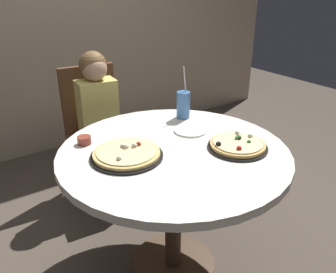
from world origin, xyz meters
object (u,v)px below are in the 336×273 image
soda_cup (183,105)px  dining_table (174,168)px  diner_child (104,139)px  pizza_veggie (127,154)px  plate_small (190,130)px  sauce_bowl (84,140)px  pizza_cheese (238,145)px  chair_wooden (95,124)px

soda_cup → dining_table: bearing=-132.9°
dining_table → diner_child: bearing=90.5°
dining_table → pizza_veggie: pizza_veggie is taller
soda_cup → plate_small: size_ratio=1.71×
sauce_bowl → pizza_cheese: bearing=-38.3°
chair_wooden → plate_small: bearing=-77.8°
dining_table → pizza_veggie: bearing=165.8°
pizza_cheese → pizza_veggie: bearing=155.3°
sauce_bowl → plate_small: size_ratio=0.39×
pizza_veggie → soda_cup: (0.52, 0.26, 0.06)m
chair_wooden → pizza_veggie: 1.02m
dining_table → pizza_cheese: (0.27, -0.17, 0.12)m
sauce_bowl → plate_small: 0.57m
soda_cup → sauce_bowl: bearing=-179.3°
diner_child → pizza_veggie: diner_child is taller
diner_child → soda_cup: (0.30, -0.52, 0.35)m
pizza_veggie → diner_child: bearing=74.1°
dining_table → soda_cup: (0.29, 0.31, 0.19)m
diner_child → plate_small: size_ratio=6.01×
pizza_veggie → soda_cup: 0.58m
pizza_veggie → pizza_cheese: same height
pizza_veggie → pizza_cheese: bearing=-24.7°
dining_table → sauce_bowl: size_ratio=16.22×
dining_table → sauce_bowl: bearing=137.7°
pizza_cheese → dining_table: bearing=147.4°
chair_wooden → plate_small: 0.94m
pizza_veggie → soda_cup: bearing=26.2°
pizza_cheese → sauce_bowl: (-0.60, 0.48, 0.00)m
soda_cup → plate_small: 0.22m
dining_table → soda_cup: size_ratio=3.69×
dining_table → plate_small: (0.20, 0.13, 0.11)m
pizza_veggie → sauce_bowl: 0.27m
pizza_cheese → soda_cup: (0.03, 0.48, 0.06)m
chair_wooden → diner_child: size_ratio=0.88×
plate_small → soda_cup: bearing=64.3°
dining_table → pizza_veggie: (-0.23, 0.06, 0.12)m
chair_wooden → sauce_bowl: size_ratio=13.57×
chair_wooden → soda_cup: soda_cup is taller
sauce_bowl → dining_table: bearing=-42.3°
pizza_veggie → pizza_cheese: (0.49, -0.23, 0.00)m
chair_wooden → sauce_bowl: bearing=-115.9°
pizza_cheese → plate_small: bearing=102.1°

